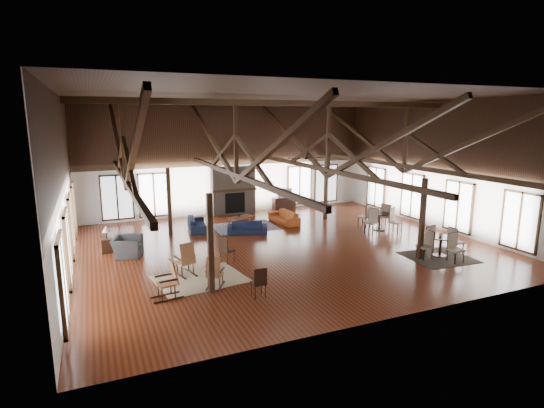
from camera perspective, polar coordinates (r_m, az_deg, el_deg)
name	(u,v)px	position (r m, az deg, el deg)	size (l,w,h in m)	color
floor	(284,246)	(17.60, 1.58, -5.65)	(16.00, 16.00, 0.00)	maroon
ceiling	(285,96)	(16.84, 1.70, 14.26)	(16.00, 14.00, 0.02)	black
wall_back	(231,159)	(23.46, -5.58, 6.07)	(16.00, 0.02, 6.00)	white
wall_front	(401,207)	(11.08, 16.97, -0.33)	(16.00, 0.02, 6.00)	white
wall_left	(62,186)	(15.45, -26.43, 2.17)	(0.02, 14.00, 6.00)	white
wall_right	(438,165)	(21.55, 21.41, 4.87)	(0.02, 14.00, 6.00)	white
roof_truss	(284,148)	(16.86, 1.66, 7.55)	(15.60, 14.07, 3.14)	#301D0D
post_grid	(284,210)	(17.21, 1.61, -0.79)	(8.16, 7.16, 3.05)	#301D0D
fireplace	(233,190)	(23.37, -5.26, 1.82)	(2.50, 0.69, 2.60)	#706355
ceiling_fan	(307,157)	(16.21, 4.76, 6.32)	(1.60, 1.60, 0.75)	black
sofa_navy_front	(247,228)	(19.44, -3.35, -3.21)	(1.81, 0.71, 0.53)	#131B36
sofa_navy_left	(197,224)	(20.36, -10.00, -2.60)	(0.78, 2.00, 0.58)	#121C32
sofa_orange	(284,217)	(21.34, 1.62, -1.78)	(0.79, 2.03, 0.59)	#A94E20
coffee_table	(241,218)	(20.65, -4.20, -1.87)	(1.42, 1.06, 0.49)	brown
vase	(239,215)	(20.67, -4.49, -1.45)	(0.17, 0.17, 0.17)	#B2B2B2
armchair	(127,247)	(17.15, -18.86, -5.44)	(1.00, 1.14, 0.74)	#2E2E30
side_table_lamp	(107,242)	(17.86, -21.32, -4.84)	(0.42, 0.42, 1.07)	black
rocking_chair_a	(186,260)	(14.51, -11.44, -7.40)	(0.67, 0.98, 1.15)	#A56B3E
rocking_chair_b	(214,273)	(13.38, -7.76, -9.18)	(0.77, 0.89, 1.02)	#A56B3E
rocking_chair_c	(170,280)	(12.91, -13.59, -9.91)	(0.94, 0.57, 1.14)	#A56B3E
side_chair_a	(225,248)	(15.46, -6.30, -5.87)	(0.58, 0.58, 1.01)	black
side_chair_b	(259,280)	(12.54, -1.70, -10.22)	(0.39, 0.39, 0.93)	black
cafe_table_near	(441,243)	(17.40, 21.72, -4.86)	(2.02, 2.02, 1.06)	black
cafe_table_far	(380,218)	(20.59, 14.27, -1.86)	(2.17, 2.17, 1.13)	black
cup_near	(440,235)	(17.38, 21.70, -3.91)	(0.13, 0.13, 0.10)	#B2B2B2
cup_far	(380,212)	(20.54, 14.36, -1.04)	(0.12, 0.12, 0.10)	#B2B2B2
tv_console	(284,203)	(24.74, 1.62, 0.13)	(1.31, 0.49, 0.65)	black
television	(284,193)	(24.62, 1.60, 1.50)	(0.95, 0.13, 0.55)	#B2B2B2
rug_tan	(200,279)	(14.30, -9.64, -9.89)	(2.77, 2.18, 0.01)	#CAB88C
rug_navy	(244,227)	(20.66, -3.72, -3.07)	(2.95, 2.21, 0.01)	#181843
rug_dark	(438,257)	(17.37, 21.45, -6.67)	(2.32, 2.11, 0.01)	black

